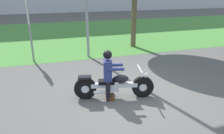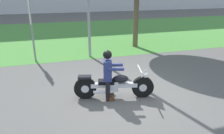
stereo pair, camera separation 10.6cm
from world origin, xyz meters
TOP-DOWN VIEW (x-y plane):
  - ground at (0.00, 0.00)m, footprint 120.00×120.00m
  - grass_verge at (0.00, 9.60)m, footprint 60.00×12.00m
  - motorcycle_lead at (-0.31, -0.10)m, footprint 2.19×0.83m
  - rider_lead at (-0.48, -0.06)m, footprint 0.62×0.55m
  - sign_banner at (-2.55, 4.02)m, footprint 0.08×0.60m

SIDE VIEW (x-z plane):
  - ground at x=0.00m, z-range 0.00..0.00m
  - grass_verge at x=0.00m, z-range 0.00..0.01m
  - motorcycle_lead at x=-0.31m, z-range -0.05..0.81m
  - rider_lead at x=-0.48m, z-range 0.11..1.50m
  - sign_banner at x=-2.55m, z-range 0.42..3.02m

